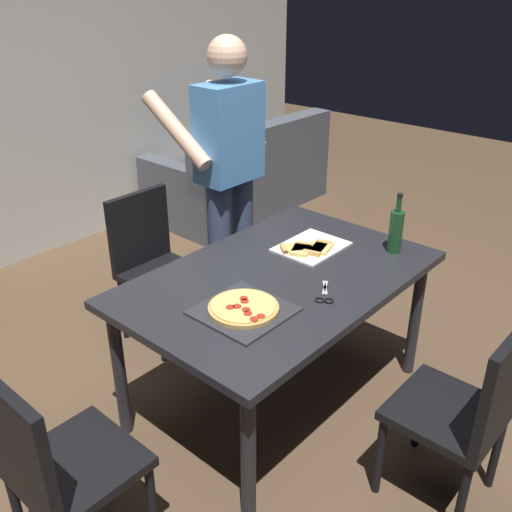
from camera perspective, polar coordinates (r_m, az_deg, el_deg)
The scene contains 11 objects.
ground_plane at distance 3.14m, azimuth 2.11°, elevation -13.99°, with size 12.00×12.00×0.00m, color brown.
dining_table at distance 2.75m, azimuth 2.34°, elevation -3.26°, with size 1.51×0.98×0.75m.
chair_near_camera at distance 2.47m, azimuth 20.61°, elevation -13.85°, with size 0.42×0.42×0.90m.
chair_far_side at distance 3.45m, azimuth -10.31°, elevation -0.22°, with size 0.42×0.42×0.90m.
chair_left_end at distance 2.23m, azimuth -19.69°, elevation -18.80°, with size 0.42×0.42×0.90m.
couch at distance 5.41m, azimuth -1.26°, elevation 7.81°, with size 1.70×0.86×0.85m.
person_serving_pizza at distance 3.38m, azimuth -2.85°, elevation 8.53°, with size 0.55×0.54×1.75m.
pepperoni_pizza_on_tray at distance 2.42m, azimuth -1.26°, elevation -5.30°, with size 0.36×0.36×0.04m.
pizza_slices_on_towel at distance 2.96m, azimuth 5.37°, elevation 0.84°, with size 0.36×0.28×0.03m.
wine_bottle at distance 2.97m, azimuth 13.81°, elevation 2.51°, with size 0.07×0.07×0.32m.
kitchen_scissors at distance 2.55m, azimuth 6.87°, elevation -3.94°, with size 0.19×0.15×0.01m.
Camera 1 is at (-1.86, -1.50, 2.04)m, focal length 40.01 mm.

